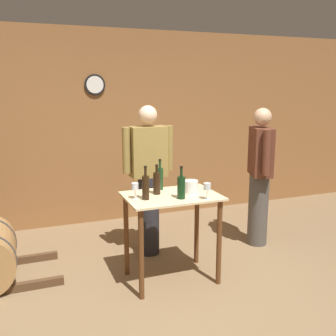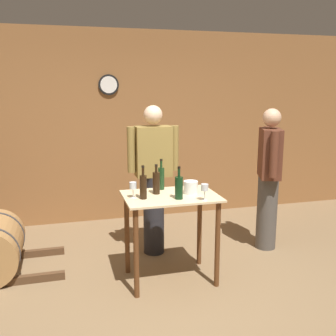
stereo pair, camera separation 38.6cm
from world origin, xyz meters
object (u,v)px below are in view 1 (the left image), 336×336
at_px(ice_bucket, 191,187).
at_px(wine_bottle_left, 157,183).
at_px(wine_glass_near_left, 135,187).
at_px(person_visitor_with_scarf, 148,177).
at_px(wine_bottle_center, 160,178).
at_px(wine_glass_near_center, 207,187).
at_px(person_host, 260,174).
at_px(wine_bottle_far_left, 146,187).
at_px(wine_bottle_right, 181,187).

bearing_deg(ice_bucket, wine_bottle_left, 165.26).
distance_m(wine_glass_near_left, person_visitor_with_scarf, 0.78).
bearing_deg(wine_glass_near_left, wine_bottle_center, 35.09).
height_order(wine_glass_near_left, wine_glass_near_center, wine_glass_near_center).
distance_m(person_host, person_visitor_with_scarf, 1.36).
distance_m(wine_bottle_far_left, wine_bottle_right, 0.33).
height_order(wine_bottle_center, person_host, person_host).
relative_size(wine_glass_near_left, person_host, 0.09).
distance_m(wine_bottle_far_left, person_host, 1.70).
height_order(wine_bottle_far_left, person_visitor_with_scarf, person_visitor_with_scarf).
relative_size(wine_bottle_far_left, wine_glass_near_center, 2.04).
xyz_separation_m(person_host, person_visitor_with_scarf, (-1.34, 0.22, 0.02)).
xyz_separation_m(wine_bottle_right, ice_bucket, (0.16, 0.14, -0.05)).
distance_m(wine_glass_near_center, person_host, 1.30).
xyz_separation_m(wine_bottle_left, wine_glass_near_left, (-0.25, -0.08, -0.00)).
distance_m(wine_bottle_center, person_visitor_with_scarf, 0.46).
bearing_deg(wine_bottle_right, wine_bottle_center, 100.92).
bearing_deg(wine_bottle_right, wine_glass_near_center, -27.44).
relative_size(wine_bottle_right, wine_glass_near_left, 2.02).
relative_size(wine_bottle_left, person_visitor_with_scarf, 0.17).
distance_m(wine_bottle_center, person_host, 1.39).
xyz_separation_m(wine_bottle_far_left, wine_bottle_center, (0.25, 0.29, 0.00)).
relative_size(wine_bottle_center, person_host, 0.19).
bearing_deg(wine_bottle_left, wine_bottle_far_left, -138.82).
relative_size(wine_bottle_center, wine_bottle_right, 1.03).
distance_m(wine_bottle_right, wine_glass_near_left, 0.43).
height_order(wine_bottle_left, wine_glass_near_left, wine_bottle_left).
bearing_deg(wine_glass_near_center, wine_glass_near_left, 157.55).
bearing_deg(wine_bottle_left, ice_bucket, -14.74).
bearing_deg(person_host, wine_glass_near_center, -145.83).
height_order(wine_bottle_left, person_host, person_host).
bearing_deg(person_visitor_with_scarf, person_host, -9.18).
height_order(wine_glass_near_left, person_visitor_with_scarf, person_visitor_with_scarf).
height_order(wine_bottle_far_left, wine_bottle_right, wine_bottle_far_left).
relative_size(wine_bottle_center, wine_glass_near_left, 2.07).
distance_m(wine_bottle_left, wine_bottle_center, 0.18).
bearing_deg(wine_bottle_left, wine_glass_near_center, -42.16).
bearing_deg(wine_bottle_left, person_host, 14.96).
relative_size(wine_bottle_center, ice_bucket, 2.26).
height_order(wine_bottle_right, person_host, person_host).
relative_size(wine_glass_near_center, person_visitor_with_scarf, 0.09).
xyz_separation_m(wine_bottle_far_left, person_host, (1.61, 0.53, -0.12)).
height_order(wine_bottle_left, person_visitor_with_scarf, person_visitor_with_scarf).
xyz_separation_m(ice_bucket, person_host, (1.12, 0.47, -0.06)).
height_order(wine_bottle_center, ice_bucket, wine_bottle_center).
height_order(wine_glass_near_center, ice_bucket, wine_glass_near_center).
relative_size(wine_bottle_left, wine_glass_near_center, 1.89).
bearing_deg(ice_bucket, wine_bottle_far_left, -173.81).
bearing_deg(ice_bucket, person_host, 22.87).
xyz_separation_m(wine_bottle_right, wine_glass_near_center, (0.21, -0.11, 0.00)).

